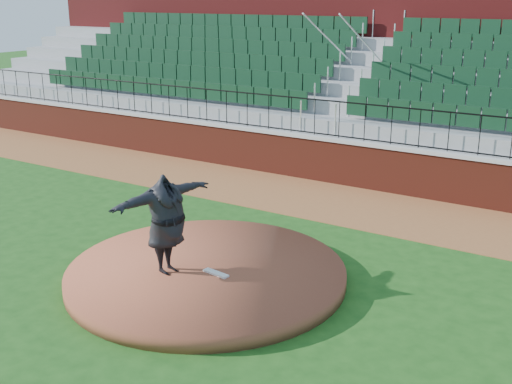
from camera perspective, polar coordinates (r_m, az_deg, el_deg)
ground at (r=12.04m, az=-3.84°, el=-7.73°), size 90.00×90.00×0.00m
warning_track at (r=16.40m, az=7.28°, el=-0.87°), size 34.00×3.20×0.01m
field_wall at (r=17.64m, az=9.57°, el=2.34°), size 34.00×0.35×1.20m
wall_cap at (r=17.48m, az=9.67°, el=4.40°), size 34.00×0.45×0.10m
wall_railing at (r=17.37m, az=9.76°, el=6.17°), size 34.00×0.05×1.00m
seating_stands at (r=19.80m, az=12.93°, el=8.81°), size 34.00×5.10×4.60m
concourse_wall at (r=22.39m, az=15.48°, el=10.73°), size 34.00×0.50×5.50m
pitchers_mound at (r=11.93m, az=-4.46°, el=-7.32°), size 5.18×5.18×0.25m
pitching_rubber at (r=11.59m, az=-3.63°, el=-7.30°), size 0.54×0.20×0.04m
pitcher at (r=11.43m, az=-8.06°, el=-2.90°), size 0.95×2.34×1.85m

